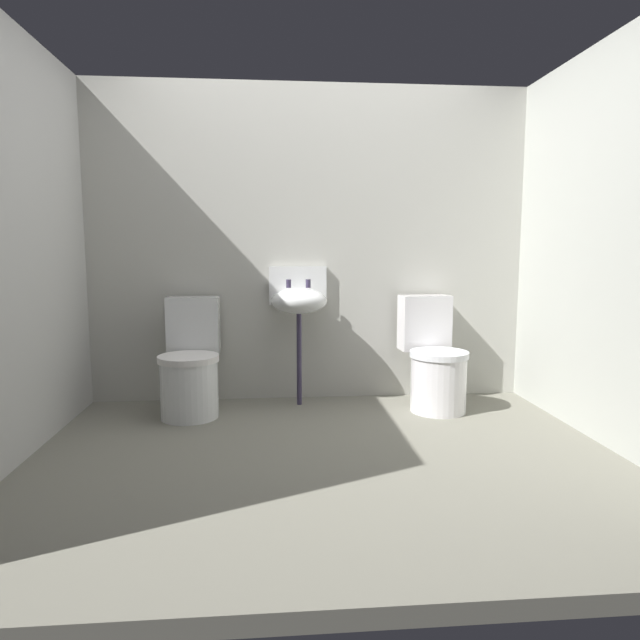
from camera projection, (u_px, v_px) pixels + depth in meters
The scene contains 7 objects.
ground_plane at pixel (325, 459), 3.09m from camera, with size 3.60×2.71×0.08m, color slate.
wall_back at pixel (309, 245), 4.13m from camera, with size 3.60×0.10×2.29m, color #B4B3A9.
wall_left at pixel (8, 243), 2.90m from camera, with size 0.10×2.51×2.29m, color #B3B2AE.
wall_right at pixel (610, 244), 3.18m from camera, with size 0.10×2.51×2.29m, color #AFB1A8.
toilet_left at pixel (191, 367), 3.77m from camera, with size 0.40×0.59×0.78m.
toilet_right at pixel (434, 363), 3.91m from camera, with size 0.43×0.62×0.78m.
sink at pixel (299, 300), 3.96m from camera, with size 0.42×0.35×0.99m.
Camera 1 is at (-0.28, -2.95, 1.11)m, focal length 31.33 mm.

